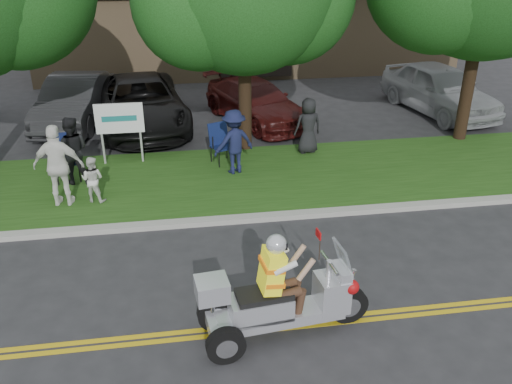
{
  "coord_description": "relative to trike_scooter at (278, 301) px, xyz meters",
  "views": [
    {
      "loc": [
        -1.43,
        -7.31,
        5.84
      ],
      "look_at": [
        0.01,
        2.0,
        1.22
      ],
      "focal_mm": 38.0,
      "sensor_mm": 36.0,
      "label": 1
    }
  ],
  "objects": [
    {
      "name": "ground",
      "position": [
        0.07,
        0.68,
        -0.64
      ],
      "size": [
        120.0,
        120.0,
        0.0
      ],
      "primitive_type": "plane",
      "color": "#28282B",
      "rests_on": "ground"
    },
    {
      "name": "centerline_near",
      "position": [
        0.07,
        0.1,
        -0.63
      ],
      "size": [
        60.0,
        0.1,
        0.01
      ],
      "primitive_type": "cube",
      "color": "gold",
      "rests_on": "ground"
    },
    {
      "name": "centerline_far",
      "position": [
        0.07,
        0.26,
        -0.63
      ],
      "size": [
        60.0,
        0.1,
        0.01
      ],
      "primitive_type": "cube",
      "color": "gold",
      "rests_on": "ground"
    },
    {
      "name": "curb",
      "position": [
        0.07,
        3.73,
        -0.58
      ],
      "size": [
        60.0,
        0.25,
        0.12
      ],
      "primitive_type": "cube",
      "color": "#A8A89E",
      "rests_on": "ground"
    },
    {
      "name": "grass_verge",
      "position": [
        0.07,
        5.88,
        -0.58
      ],
      "size": [
        60.0,
        4.0,
        0.1
      ],
      "primitive_type": "cube",
      "color": "#1F4813",
      "rests_on": "ground"
    },
    {
      "name": "commercial_building",
      "position": [
        2.07,
        19.66,
        1.37
      ],
      "size": [
        18.0,
        8.2,
        4.0
      ],
      "color": "#9E7F5B",
      "rests_on": "ground"
    },
    {
      "name": "business_sign",
      "position": [
        -2.83,
        7.28,
        0.62
      ],
      "size": [
        1.25,
        0.06,
        1.75
      ],
      "color": "silver",
      "rests_on": "ground"
    },
    {
      "name": "trike_scooter",
      "position": [
        0.0,
        0.0,
        0.0
      ],
      "size": [
        2.8,
        0.98,
        1.83
      ],
      "rotation": [
        0.0,
        0.0,
        0.11
      ],
      "color": "black",
      "rests_on": "ground"
    },
    {
      "name": "lawn_chair_a",
      "position": [
        -4.15,
        6.46,
        0.11
      ],
      "size": [
        0.71,
        0.73,
        1.15
      ],
      "rotation": [
        0.0,
        0.0,
        0.19
      ],
      "color": "black",
      "rests_on": "grass_verge"
    },
    {
      "name": "lawn_chair_b",
      "position": [
        -0.23,
        6.97,
        0.06
      ],
      "size": [
        0.74,
        0.75,
        1.06
      ],
      "rotation": [
        0.0,
        0.0,
        0.41
      ],
      "color": "black",
      "rests_on": "grass_verge"
    },
    {
      "name": "spectator_adult_mid",
      "position": [
        -3.92,
        6.17,
        0.31
      ],
      "size": [
        0.83,
        0.65,
        1.69
      ],
      "primitive_type": "imported",
      "rotation": [
        0.0,
        0.0,
        3.12
      ],
      "color": "black",
      "rests_on": "grass_verge"
    },
    {
      "name": "spectator_adult_right",
      "position": [
        -4.02,
        4.99,
        0.42
      ],
      "size": [
        1.16,
        0.58,
        1.9
      ],
      "primitive_type": "imported",
      "rotation": [
        0.0,
        0.0,
        3.03
      ],
      "color": "white",
      "rests_on": "grass_verge"
    },
    {
      "name": "spectator_chair_a",
      "position": [
        0.05,
        6.19,
        0.3
      ],
      "size": [
        1.23,
        0.97,
        1.67
      ],
      "primitive_type": "imported",
      "rotation": [
        0.0,
        0.0,
        3.51
      ],
      "color": "#171C40",
      "rests_on": "grass_verge"
    },
    {
      "name": "spectator_chair_b",
      "position": [
        2.24,
        7.26,
        0.24
      ],
      "size": [
        0.83,
        0.61,
        1.56
      ],
      "primitive_type": "imported",
      "rotation": [
        0.0,
        0.0,
        3.29
      ],
      "color": "black",
      "rests_on": "grass_verge"
    },
    {
      "name": "child_right",
      "position": [
        -3.35,
        5.05,
        0.01
      ],
      "size": [
        0.63,
        0.56,
        1.09
      ],
      "primitive_type": "imported",
      "rotation": [
        0.0,
        0.0,
        2.82
      ],
      "color": "white",
      "rests_on": "grass_verge"
    },
    {
      "name": "parked_car_left",
      "position": [
        -4.58,
        11.1,
        0.13
      ],
      "size": [
        2.25,
        4.88,
        1.55
      ],
      "primitive_type": "imported",
      "rotation": [
        0.0,
        0.0,
        -0.13
      ],
      "color": "#29292B",
      "rests_on": "ground"
    },
    {
      "name": "parked_car_mid",
      "position": [
        -2.43,
        10.48,
        0.15
      ],
      "size": [
        3.33,
        5.96,
        1.57
      ],
      "primitive_type": "imported",
      "rotation": [
        0.0,
        0.0,
        0.13
      ],
      "color": "black",
      "rests_on": "ground"
    },
    {
      "name": "parked_car_right",
      "position": [
        1.26,
        10.44,
        0.02
      ],
      "size": [
        3.5,
        4.94,
        1.33
      ],
      "primitive_type": "imported",
      "rotation": [
        0.0,
        0.0,
        0.4
      ],
      "color": "#43110F",
      "rests_on": "ground"
    },
    {
      "name": "parked_car_far_right",
      "position": [
        7.66,
        10.47,
        0.2
      ],
      "size": [
        2.89,
        5.22,
        1.68
      ],
      "primitive_type": "imported",
      "rotation": [
        0.0,
        0.0,
        0.19
      ],
      "color": "#9A9DA1",
      "rests_on": "ground"
    }
  ]
}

